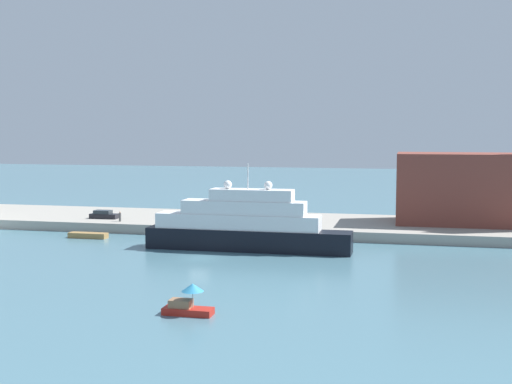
% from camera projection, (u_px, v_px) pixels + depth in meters
% --- Properties ---
extents(ground, '(400.00, 400.00, 0.00)m').
position_uv_depth(ground, '(199.00, 258.00, 82.06)').
color(ground, slate).
extents(quay_dock, '(110.00, 20.32, 1.48)m').
position_uv_depth(quay_dock, '(249.00, 223.00, 107.37)').
color(quay_dock, gray).
rests_on(quay_dock, ground).
extents(large_yacht, '(27.12, 3.86, 11.41)m').
position_uv_depth(large_yacht, '(245.00, 226.00, 87.22)').
color(large_yacht, black).
rests_on(large_yacht, ground).
extents(small_motorboat, '(4.30, 1.93, 2.72)m').
position_uv_depth(small_motorboat, '(188.00, 303.00, 56.90)').
color(small_motorboat, '#B22319').
rests_on(small_motorboat, ground).
extents(work_barge, '(5.77, 1.58, 0.78)m').
position_uv_depth(work_barge, '(88.00, 235.00, 97.41)').
color(work_barge, olive).
rests_on(work_barge, ground).
extents(harbor_building, '(19.50, 10.53, 10.75)m').
position_uv_depth(harbor_building, '(462.00, 189.00, 101.49)').
color(harbor_building, brown).
rests_on(harbor_building, quay_dock).
extents(parked_car, '(4.56, 1.75, 1.34)m').
position_uv_depth(parked_car, '(104.00, 215.00, 107.85)').
color(parked_car, black).
rests_on(parked_car, quay_dock).
extents(person_figure, '(0.36, 0.36, 1.58)m').
position_uv_depth(person_figure, '(120.00, 217.00, 104.28)').
color(person_figure, '#4C4C4C').
rests_on(person_figure, quay_dock).
extents(mooring_bollard, '(0.41, 0.41, 0.90)m').
position_uv_depth(mooring_bollard, '(215.00, 223.00, 99.41)').
color(mooring_bollard, black).
rests_on(mooring_bollard, quay_dock).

